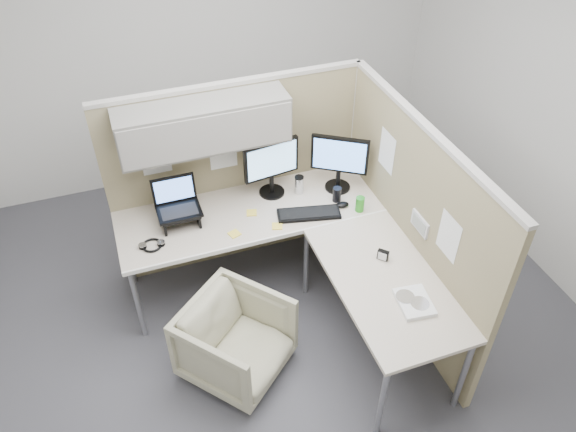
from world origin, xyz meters
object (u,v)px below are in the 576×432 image
object	(u,v)px
monitor_left	(271,164)
keyboard	(309,214)
office_chair	(236,338)
desk	(297,243)

from	to	relation	value
monitor_left	keyboard	xyz separation A→B (m)	(0.17, -0.35, -0.26)
monitor_left	keyboard	size ratio (longest dim) A/B	0.99
monitor_left	keyboard	world-z (taller)	monitor_left
office_chair	monitor_left	bearing A→B (deg)	18.25
desk	keyboard	bearing A→B (deg)	51.11
desk	monitor_left	world-z (taller)	monitor_left
desk	keyboard	world-z (taller)	keyboard
desk	monitor_left	bearing A→B (deg)	90.04
office_chair	monitor_left	world-z (taller)	monitor_left
office_chair	keyboard	world-z (taller)	keyboard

